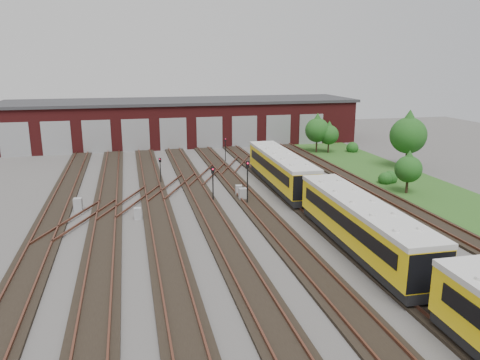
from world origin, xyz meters
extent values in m
plane|color=#43413F|center=(0.00, 0.00, 0.00)|extent=(120.00, 120.00, 0.00)
cube|color=black|center=(-14.00, 0.00, 0.09)|extent=(2.40, 70.00, 0.18)
cube|color=brown|center=(-14.72, 0.00, 0.26)|extent=(0.10, 70.00, 0.15)
cube|color=brown|center=(-13.28, 0.00, 0.26)|extent=(0.10, 70.00, 0.15)
cube|color=black|center=(-10.00, 0.00, 0.09)|extent=(2.40, 70.00, 0.18)
cube|color=brown|center=(-10.72, 0.00, 0.26)|extent=(0.10, 70.00, 0.15)
cube|color=brown|center=(-9.28, 0.00, 0.26)|extent=(0.10, 70.00, 0.15)
cube|color=black|center=(-6.00, 0.00, 0.09)|extent=(2.40, 70.00, 0.18)
cube|color=brown|center=(-6.72, 0.00, 0.26)|extent=(0.10, 70.00, 0.15)
cube|color=brown|center=(-5.28, 0.00, 0.26)|extent=(0.10, 70.00, 0.15)
cube|color=black|center=(-2.00, 0.00, 0.09)|extent=(2.40, 70.00, 0.18)
cube|color=brown|center=(-2.72, 0.00, 0.26)|extent=(0.10, 70.00, 0.15)
cube|color=brown|center=(-1.28, 0.00, 0.26)|extent=(0.10, 70.00, 0.15)
cube|color=black|center=(2.00, 0.00, 0.09)|extent=(2.40, 70.00, 0.18)
cube|color=brown|center=(1.28, 0.00, 0.26)|extent=(0.10, 70.00, 0.15)
cube|color=brown|center=(2.72, 0.00, 0.26)|extent=(0.10, 70.00, 0.15)
cube|color=black|center=(6.00, 0.00, 0.09)|extent=(2.40, 70.00, 0.18)
cube|color=brown|center=(5.28, 0.00, 0.26)|extent=(0.10, 70.00, 0.15)
cube|color=brown|center=(6.72, 0.00, 0.26)|extent=(0.10, 70.00, 0.15)
cube|color=black|center=(10.00, 0.00, 0.09)|extent=(2.40, 70.00, 0.18)
cube|color=brown|center=(9.28, 0.00, 0.26)|extent=(0.10, 70.00, 0.15)
cube|color=brown|center=(10.72, 0.00, 0.26)|extent=(0.10, 70.00, 0.15)
cube|color=black|center=(14.00, 0.00, 0.09)|extent=(2.40, 70.00, 0.18)
cube|color=brown|center=(13.28, 0.00, 0.26)|extent=(0.10, 70.00, 0.15)
cube|color=brown|center=(14.72, 0.00, 0.26)|extent=(0.10, 70.00, 0.15)
cube|color=brown|center=(-8.00, 10.00, 0.26)|extent=(5.40, 9.62, 0.15)
cube|color=brown|center=(-4.00, 14.00, 0.26)|extent=(5.40, 9.62, 0.15)
cube|color=brown|center=(0.00, 18.00, 0.26)|extent=(5.40, 9.62, 0.15)
cube|color=brown|center=(-12.00, 6.00, 0.26)|extent=(5.40, 9.62, 0.15)
cube|color=brown|center=(4.00, 22.00, 0.26)|extent=(5.40, 9.62, 0.15)
cube|color=#511415|center=(0.00, 40.00, 3.00)|extent=(50.00, 12.00, 6.00)
cube|color=#2F2F32|center=(0.00, 40.00, 6.15)|extent=(51.00, 12.50, 0.40)
cube|color=gray|center=(-22.00, 33.98, 2.20)|extent=(3.60, 0.12, 4.40)
cube|color=gray|center=(-17.00, 33.98, 2.20)|extent=(3.60, 0.12, 4.40)
cube|color=gray|center=(-12.00, 33.98, 2.20)|extent=(3.60, 0.12, 4.40)
cube|color=gray|center=(-7.00, 33.98, 2.20)|extent=(3.60, 0.12, 4.40)
cube|color=gray|center=(-2.00, 33.98, 2.20)|extent=(3.60, 0.12, 4.40)
cube|color=gray|center=(3.00, 33.98, 2.20)|extent=(3.60, 0.12, 4.40)
cube|color=gray|center=(8.00, 33.98, 2.20)|extent=(3.60, 0.12, 4.40)
cube|color=gray|center=(13.00, 33.98, 2.20)|extent=(3.60, 0.12, 4.40)
cube|color=gray|center=(18.00, 33.98, 2.20)|extent=(3.60, 0.12, 4.40)
cube|color=#214F1A|center=(19.00, 10.00, 0.03)|extent=(8.00, 55.00, 0.05)
cube|color=black|center=(6.00, -4.28, 0.62)|extent=(2.61, 14.76, 0.59)
cube|color=#E8AD0C|center=(6.00, -4.28, 2.00)|extent=(2.90, 14.77, 2.16)
cube|color=silver|center=(6.00, -4.28, 3.22)|extent=(3.00, 14.77, 0.29)
cube|color=black|center=(4.71, -4.25, 2.24)|extent=(0.37, 12.94, 0.83)
cube|color=black|center=(7.29, -4.31, 2.24)|extent=(0.37, 12.94, 0.83)
cube|color=black|center=(6.00, 11.72, 0.62)|extent=(2.61, 14.76, 0.59)
cube|color=#E8AD0C|center=(6.00, 11.72, 2.00)|extent=(2.90, 14.77, 2.16)
cube|color=silver|center=(6.00, 11.72, 3.22)|extent=(3.00, 14.77, 0.29)
cube|color=black|center=(4.71, 11.75, 2.24)|extent=(0.37, 12.94, 0.83)
cube|color=black|center=(7.29, 11.69, 2.24)|extent=(0.37, 12.94, 0.83)
cylinder|color=black|center=(-5.07, 16.15, 1.09)|extent=(0.09, 0.09, 2.19)
cube|color=black|center=(-5.07, 16.15, 2.40)|extent=(0.25, 0.21, 0.43)
sphere|color=red|center=(-5.07, 16.06, 2.49)|extent=(0.10, 0.10, 0.10)
cylinder|color=black|center=(-1.10, 8.83, 1.27)|extent=(0.11, 0.11, 2.54)
cube|color=black|center=(-1.10, 8.83, 2.82)|extent=(0.29, 0.19, 0.55)
sphere|color=red|center=(-1.10, 8.72, 2.93)|extent=(0.13, 0.13, 0.13)
cylinder|color=black|center=(3.40, 25.16, 1.22)|extent=(0.09, 0.09, 2.44)
cube|color=black|center=(3.40, 25.16, 2.66)|extent=(0.24, 0.15, 0.45)
sphere|color=red|center=(3.40, 25.07, 2.75)|extent=(0.11, 0.11, 0.11)
cylinder|color=black|center=(1.59, 7.38, 1.61)|extent=(0.11, 0.11, 3.21)
cube|color=black|center=(1.59, 7.38, 3.50)|extent=(0.31, 0.21, 0.56)
sphere|color=red|center=(1.59, 7.27, 3.61)|extent=(0.13, 0.13, 0.13)
cube|color=#97989B|center=(-7.61, 5.64, 0.46)|extent=(0.55, 0.46, 0.91)
cube|color=#97989B|center=(-12.27, 8.83, 0.54)|extent=(0.70, 0.60, 1.09)
cube|color=#97989B|center=(1.49, 8.60, 0.55)|extent=(0.68, 0.58, 1.11)
cube|color=#97989B|center=(1.50, 10.15, 0.49)|extent=(0.65, 0.56, 0.98)
cube|color=#97989B|center=(8.31, 10.33, 0.45)|extent=(0.56, 0.47, 0.91)
cylinder|color=black|center=(16.34, 27.75, 0.82)|extent=(0.22, 0.22, 1.64)
sphere|color=#164A15|center=(16.34, 27.75, 3.00)|extent=(3.19, 3.19, 3.19)
cone|color=#164A15|center=(16.34, 27.75, 4.14)|extent=(2.73, 2.73, 2.28)
cylinder|color=black|center=(17.78, 27.18, 0.66)|extent=(0.21, 0.21, 1.32)
sphere|color=#164A15|center=(17.78, 27.18, 2.43)|extent=(2.57, 2.57, 2.57)
cone|color=#164A15|center=(17.78, 27.18, 3.34)|extent=(2.20, 2.20, 1.84)
cylinder|color=black|center=(22.43, 16.36, 1.04)|extent=(0.23, 0.23, 2.08)
sphere|color=#164A15|center=(22.43, 16.36, 3.81)|extent=(4.04, 4.04, 4.04)
cone|color=#164A15|center=(22.43, 16.36, 5.26)|extent=(3.46, 3.46, 2.89)
cylinder|color=black|center=(16.71, 7.21, 0.63)|extent=(0.23, 0.23, 1.26)
sphere|color=#164A15|center=(16.71, 7.21, 2.31)|extent=(2.45, 2.45, 2.45)
cone|color=#164A15|center=(16.71, 7.21, 3.19)|extent=(2.10, 2.10, 1.75)
sphere|color=#164A15|center=(17.37, 11.13, 0.72)|extent=(1.43, 1.43, 1.43)
sphere|color=#164A15|center=(16.66, 10.87, 0.68)|extent=(1.36, 1.36, 1.36)
sphere|color=#164A15|center=(21.16, 26.94, 0.80)|extent=(1.60, 1.60, 1.60)
camera|label=1|loc=(-7.94, -29.56, 11.89)|focal=35.00mm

